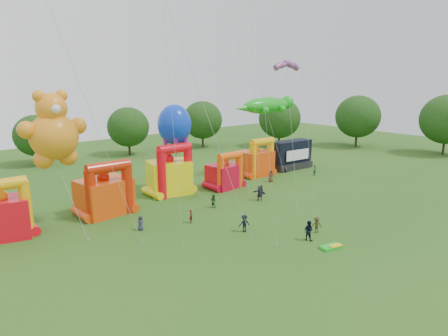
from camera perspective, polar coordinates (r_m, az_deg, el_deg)
ground at (r=35.69m, az=19.22°, el=-13.72°), size 160.00×160.00×0.00m
tree_ring at (r=32.72m, az=17.98°, el=-4.27°), size 127.00×129.14×12.07m
bouncy_castle_0 at (r=44.82m, az=-29.06°, el=-5.87°), size 5.70×4.98×6.25m
bouncy_castle_1 at (r=47.91m, az=-16.60°, el=-3.52°), size 6.09×5.13×6.42m
bouncy_castle_2 at (r=54.13m, az=-7.69°, el=-0.95°), size 6.20×5.42×7.02m
bouncy_castle_3 at (r=56.64m, az=0.20°, el=-0.84°), size 4.81×4.02×5.32m
bouncy_castle_4 at (r=63.95m, az=4.66°, el=1.01°), size 5.09×4.12×6.18m
stage_trailer at (r=69.42m, az=9.59°, el=1.83°), size 7.69×3.37×4.90m
teddy_bear_kite at (r=43.42m, az=-22.77°, el=3.18°), size 6.74×7.87×14.40m
gecko_kite at (r=64.65m, az=6.25°, el=8.42°), size 12.88×6.71×12.49m
octopus_kite at (r=53.94m, az=-6.75°, el=4.65°), size 4.52×7.56×12.06m
parafoil_kites at (r=38.14m, az=-4.85°, el=7.11°), size 31.03×8.90×25.33m
diamond_kites at (r=42.29m, az=3.36°, el=12.91°), size 18.62×15.18×39.57m
folded_kite_bundle at (r=39.05m, az=15.05°, el=-10.82°), size 2.16×1.40×0.31m
spectator_0 at (r=42.50m, az=-11.84°, el=-7.71°), size 0.79×0.54×1.57m
spectator_1 at (r=43.78m, az=-4.73°, el=-6.87°), size 0.56×0.65×1.52m
spectator_2 at (r=48.58m, az=-1.51°, el=-4.72°), size 0.73×0.87×1.63m
spectator_3 at (r=41.25m, az=2.91°, el=-7.90°), size 1.31×0.98×1.81m
spectator_4 at (r=53.17m, az=5.37°, el=-3.26°), size 0.68×0.97×1.52m
spectator_5 at (r=51.34m, az=5.09°, el=-3.60°), size 1.15×1.91×1.96m
spectator_6 at (r=60.47m, az=6.73°, el=-1.15°), size 1.05×0.91×1.81m
spectator_7 at (r=65.51m, az=12.83°, el=-0.33°), size 0.71×0.56×1.70m
spectator_8 at (r=40.04m, az=11.97°, el=-8.71°), size 0.96×1.12×1.98m
spectator_9 at (r=42.07m, az=13.09°, el=-7.91°), size 1.23×1.18×1.68m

